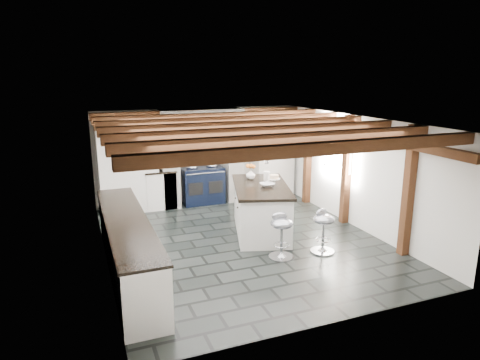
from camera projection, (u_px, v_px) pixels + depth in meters
name	position (u px, v px, depth m)	size (l,w,h in m)	color
ground	(243.00, 241.00, 8.19)	(6.00, 6.00, 0.00)	black
room_shell	(191.00, 174.00, 8.99)	(6.00, 6.03, 6.00)	white
range_cooker	(202.00, 184.00, 10.49)	(1.00, 0.63, 0.99)	black
kitchen_island	(261.00, 208.00, 8.53)	(1.57, 2.20, 1.31)	white
bar_stool_near	(323.00, 226.00, 7.56)	(0.50, 0.50, 0.79)	silver
bar_stool_far	(282.00, 230.00, 7.33)	(0.46, 0.46, 0.80)	silver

